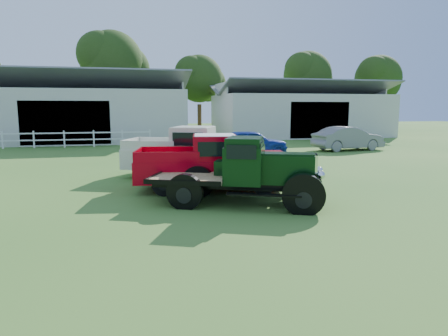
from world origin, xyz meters
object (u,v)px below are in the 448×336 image
object	(u,v)px
misc_car_blue	(251,142)
misc_car_grey	(348,138)
red_pickup	(212,162)
white_pickup	(191,152)
vintage_flatbed	(241,171)

from	to	relation	value
misc_car_blue	misc_car_grey	distance (m)	7.06
misc_car_blue	red_pickup	bearing A→B (deg)	151.41
red_pickup	misc_car_grey	bearing A→B (deg)	52.68
red_pickup	white_pickup	xyz separation A→B (m)	(-0.30, 2.74, 0.04)
white_pickup	misc_car_blue	xyz separation A→B (m)	(4.66, 6.89, -0.26)
vintage_flatbed	misc_car_grey	xyz separation A→B (m)	(10.94, 12.74, -0.21)
vintage_flatbed	white_pickup	size ratio (longest dim) A/B	0.91
vintage_flatbed	misc_car_blue	bearing A→B (deg)	94.88
white_pickup	vintage_flatbed	bearing A→B (deg)	-59.22
red_pickup	misc_car_blue	xyz separation A→B (m)	(4.36, 9.63, -0.22)
vintage_flatbed	white_pickup	world-z (taller)	white_pickup
red_pickup	misc_car_grey	distance (m)	15.49
red_pickup	misc_car_grey	xyz separation A→B (m)	(11.36, 10.52, -0.19)
vintage_flatbed	misc_car_grey	bearing A→B (deg)	72.61
vintage_flatbed	red_pickup	distance (m)	2.26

